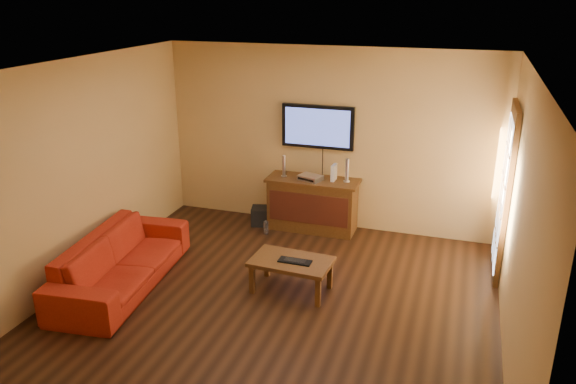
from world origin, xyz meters
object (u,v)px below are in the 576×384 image
at_px(television, 318,127).
at_px(speaker_left, 284,167).
at_px(game_console, 334,173).
at_px(media_console, 312,204).
at_px(av_receiver, 310,178).
at_px(bottle, 266,228).
at_px(sofa, 121,253).
at_px(speaker_right, 347,171).
at_px(coffee_table, 291,264).
at_px(keyboard, 295,261).
at_px(subwoofer, 261,216).

distance_m(television, speaker_left, 0.78).
bearing_deg(game_console, media_console, -168.85).
relative_size(av_receiver, bottle, 1.46).
height_order(speaker_left, bottle, speaker_left).
relative_size(media_console, av_receiver, 4.20).
xyz_separation_m(sofa, speaker_right, (2.25, 2.41, 0.52)).
xyz_separation_m(coffee_table, game_console, (0.04, 1.91, 0.57)).
relative_size(sofa, av_receiver, 6.80).
relative_size(television, game_console, 4.48).
bearing_deg(coffee_table, bottle, 120.62).
relative_size(speaker_right, av_receiver, 1.07).
bearing_deg(speaker_right, bottle, -157.97).
bearing_deg(speaker_left, media_console, -0.17).
bearing_deg(television, keyboard, -81.45).
height_order(sofa, subwoofer, sofa).
relative_size(sofa, speaker_right, 6.36).
bearing_deg(media_console, speaker_right, 4.86).
relative_size(television, bottle, 4.85).
distance_m(media_console, game_console, 0.60).
xyz_separation_m(media_console, subwoofer, (-0.80, -0.08, -0.26)).
bearing_deg(subwoofer, media_console, -9.16).
relative_size(coffee_table, bottle, 4.40).
distance_m(coffee_table, bottle, 1.71).
bearing_deg(av_receiver, speaker_right, 29.39).
xyz_separation_m(media_console, keyboard, (0.32, -1.90, 0.02)).
bearing_deg(game_console, coffee_table, -88.53).
height_order(coffee_table, game_console, game_console).
relative_size(media_console, coffee_table, 1.39).
distance_m(television, coffee_table, 2.41).
bearing_deg(bottle, sofa, -120.25).
relative_size(speaker_right, bottle, 1.56).
distance_m(media_console, coffee_table, 1.88).
distance_m(av_receiver, keyboard, 1.93).
bearing_deg(coffee_table, sofa, -165.84).
xyz_separation_m(coffee_table, sofa, (-2.01, -0.51, 0.08)).
bearing_deg(media_console, bottle, -146.21).
xyz_separation_m(television, game_console, (0.30, -0.18, -0.62)).
bearing_deg(bottle, speaker_left, 69.63).
height_order(television, game_console, television).
xyz_separation_m(speaker_left, game_console, (0.76, 0.04, -0.03)).
height_order(coffee_table, av_receiver, av_receiver).
bearing_deg(media_console, av_receiver, -118.11).
height_order(speaker_right, av_receiver, speaker_right).
distance_m(sofa, subwoofer, 2.50).
height_order(coffee_table, speaker_left, speaker_left).
bearing_deg(subwoofer, av_receiver, -12.38).
bearing_deg(coffee_table, subwoofer, 120.88).
height_order(speaker_right, game_console, speaker_right).
bearing_deg(av_receiver, media_console, 81.63).
height_order(av_receiver, bottle, av_receiver).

